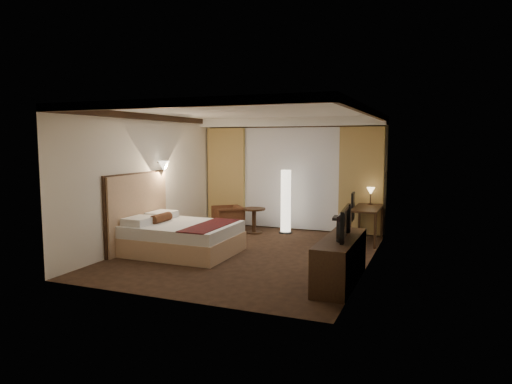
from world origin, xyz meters
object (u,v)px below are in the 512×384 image
at_px(dresser, 340,261).
at_px(television, 339,219).
at_px(side_table, 254,221).
at_px(desk, 367,225).
at_px(armchair, 228,217).
at_px(floor_lamp, 286,201).
at_px(office_chair, 343,216).
at_px(bed, 183,238).

distance_m(dresser, television, 0.63).
bearing_deg(television, side_table, 36.07).
height_order(dresser, television, television).
bearing_deg(television, desk, -4.13).
distance_m(armchair, floor_lamp, 1.44).
relative_size(desk, office_chair, 1.18).
height_order(floor_lamp, office_chair, floor_lamp).
xyz_separation_m(bed, television, (3.16, -0.74, 0.69)).
xyz_separation_m(bed, desk, (3.14, 2.32, 0.08)).
relative_size(bed, side_table, 3.40).
distance_m(desk, dresser, 3.06).
xyz_separation_m(floor_lamp, office_chair, (1.41, -0.31, -0.22)).
xyz_separation_m(floor_lamp, television, (1.92, -3.32, 0.23)).
bearing_deg(armchair, dresser, 8.64).
xyz_separation_m(dresser, television, (-0.03, 0.00, 0.63)).
bearing_deg(side_table, dresser, -49.10).
relative_size(armchair, floor_lamp, 0.46).
height_order(bed, floor_lamp, floor_lamp).
distance_m(side_table, television, 4.08).
height_order(floor_lamp, television, floor_lamp).
distance_m(floor_lamp, dresser, 3.87).
bearing_deg(armchair, side_table, 58.23).
xyz_separation_m(bed, armchair, (-0.10, 2.23, 0.05)).
relative_size(bed, dresser, 1.11).
bearing_deg(desk, armchair, -178.50).
xyz_separation_m(desk, dresser, (0.05, -3.05, -0.03)).
relative_size(armchair, desk, 0.54).
height_order(armchair, desk, desk).
distance_m(floor_lamp, television, 3.84).
bearing_deg(desk, television, -89.62).
relative_size(office_chair, television, 1.08).
bearing_deg(bed, armchair, 92.64).
bearing_deg(television, office_chair, 5.14).
height_order(armchair, side_table, armchair).
bearing_deg(television, bed, 72.32).
xyz_separation_m(armchair, desk, (3.24, 0.08, 0.03)).
xyz_separation_m(side_table, desk, (2.60, -0.00, 0.08)).
distance_m(office_chair, television, 3.08).
bearing_deg(side_table, bed, -103.21).
height_order(bed, desk, desk).
bearing_deg(floor_lamp, armchair, -165.39).
bearing_deg(dresser, armchair, 137.96).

